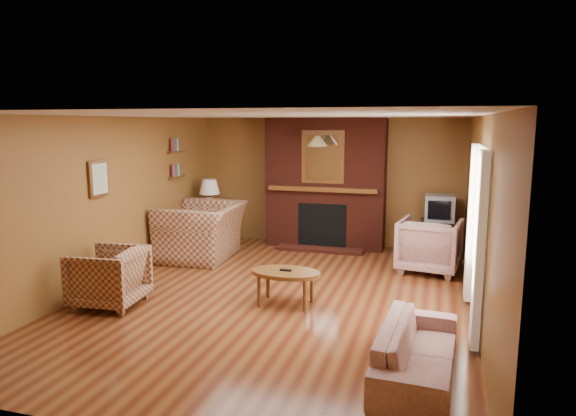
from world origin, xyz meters
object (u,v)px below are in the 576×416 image
(fireplace, at_px, (325,184))
(plaid_armchair, at_px, (109,277))
(side_table, at_px, (211,229))
(floral_sofa, at_px, (417,351))
(tv_stand, at_px, (438,239))
(crt_tv, at_px, (439,208))
(table_lamp, at_px, (210,194))
(plaid_loveseat, at_px, (202,231))
(coffee_table, at_px, (286,275))
(floral_armchair, at_px, (430,245))

(fireplace, relative_size, plaid_armchair, 2.92)
(fireplace, bearing_deg, side_table, -165.71)
(floral_sofa, distance_m, tv_stand, 4.50)
(plaid_armchair, bearing_deg, crt_tv, 127.67)
(plaid_armchair, height_order, tv_stand, plaid_armchair)
(floral_sofa, relative_size, side_table, 2.69)
(plaid_armchair, distance_m, table_lamp, 3.41)
(plaid_loveseat, bearing_deg, coffee_table, 44.28)
(plaid_armchair, relative_size, floral_sofa, 0.49)
(floral_armchair, bearing_deg, crt_tv, -88.25)
(floral_sofa, height_order, table_lamp, table_lamp)
(fireplace, distance_m, crt_tv, 2.08)
(plaid_loveseat, height_order, plaid_armchair, plaid_loveseat)
(side_table, distance_m, table_lamp, 0.67)
(table_lamp, bearing_deg, fireplace, 14.29)
(plaid_loveseat, bearing_deg, side_table, -168.21)
(floral_sofa, height_order, coffee_table, floral_sofa)
(plaid_armchair, relative_size, floral_armchair, 0.89)
(table_lamp, bearing_deg, plaid_armchair, -87.44)
(floral_sofa, distance_m, coffee_table, 2.24)
(side_table, bearing_deg, floral_sofa, -46.04)
(floral_sofa, relative_size, floral_armchair, 1.79)
(plaid_loveseat, xyz_separation_m, floral_armchair, (3.78, 0.24, -0.05))
(fireplace, height_order, coffee_table, fireplace)
(plaid_armchair, distance_m, crt_tv, 5.47)
(fireplace, height_order, plaid_loveseat, fireplace)
(plaid_loveseat, bearing_deg, crt_tv, 103.18)
(coffee_table, bearing_deg, crt_tv, 58.66)
(plaid_armchair, height_order, table_lamp, table_lamp)
(plaid_loveseat, bearing_deg, plaid_armchair, -6.48)
(side_table, bearing_deg, plaid_loveseat, -74.04)
(fireplace, xyz_separation_m, plaid_loveseat, (-1.85, -1.41, -0.71))
(floral_armchair, bearing_deg, floral_sofa, 98.43)
(side_table, bearing_deg, fireplace, 14.29)
(plaid_armchair, bearing_deg, side_table, 177.45)
(fireplace, bearing_deg, table_lamp, -165.71)
(coffee_table, relative_size, crt_tv, 1.77)
(floral_armchair, distance_m, tv_stand, 1.00)
(plaid_armchair, height_order, floral_sofa, plaid_armchair)
(floral_sofa, bearing_deg, tv_stand, 1.65)
(plaid_loveseat, xyz_separation_m, plaid_armchair, (-0.10, -2.48, -0.09))
(plaid_armchair, bearing_deg, coffee_table, 102.08)
(floral_armchair, bearing_deg, tv_stand, -88.21)
(coffee_table, bearing_deg, side_table, 130.52)
(side_table, bearing_deg, coffee_table, -49.48)
(tv_stand, bearing_deg, fireplace, 170.89)
(crt_tv, bearing_deg, side_table, -175.26)
(floral_sofa, bearing_deg, side_table, 47.51)
(plaid_armchair, distance_m, floral_sofa, 3.93)
(tv_stand, bearing_deg, plaid_loveseat, -166.53)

